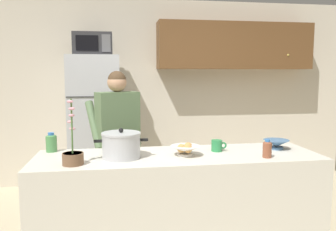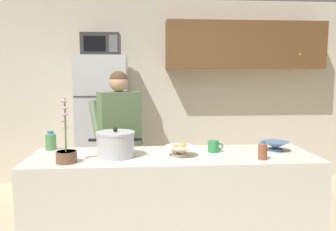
{
  "view_description": "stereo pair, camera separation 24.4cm",
  "coord_description": "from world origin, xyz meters",
  "px_view_note": "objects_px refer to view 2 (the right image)",
  "views": [
    {
      "loc": [
        -0.5,
        -2.62,
        1.56
      ],
      "look_at": [
        0.0,
        0.55,
        1.17
      ],
      "focal_mm": 36.35,
      "sensor_mm": 36.0,
      "label": 1
    },
    {
      "loc": [
        -0.25,
        -2.65,
        1.56
      ],
      "look_at": [
        0.0,
        0.55,
        1.17
      ],
      "focal_mm": 36.35,
      "sensor_mm": 36.0,
      "label": 2
    }
  ],
  "objects_px": {
    "refrigerator": "(103,125)",
    "person_near_pot": "(119,131)",
    "bread_bowl": "(180,150)",
    "bottle_mid_counter": "(51,141)",
    "coffee_mug": "(214,146)",
    "potted_orchid": "(66,153)",
    "empty_bowl": "(275,145)",
    "microwave": "(101,45)",
    "bottle_near_edge": "(263,150)",
    "cooking_pot": "(116,144)"
  },
  "relations": [
    {
      "from": "refrigerator",
      "to": "bottle_mid_counter",
      "type": "distance_m",
      "value": 1.61
    },
    {
      "from": "bread_bowl",
      "to": "bottle_near_edge",
      "type": "distance_m",
      "value": 0.63
    },
    {
      "from": "bread_bowl",
      "to": "bottle_mid_counter",
      "type": "xyz_separation_m",
      "value": [
        -1.07,
        0.31,
        0.03
      ]
    },
    {
      "from": "person_near_pot",
      "to": "bottle_mid_counter",
      "type": "xyz_separation_m",
      "value": [
        -0.55,
        -0.49,
        0.01
      ]
    },
    {
      "from": "bottle_near_edge",
      "to": "potted_orchid",
      "type": "xyz_separation_m",
      "value": [
        -1.46,
        0.02,
        -0.0
      ]
    },
    {
      "from": "bread_bowl",
      "to": "potted_orchid",
      "type": "distance_m",
      "value": 0.86
    },
    {
      "from": "coffee_mug",
      "to": "bottle_mid_counter",
      "type": "height_order",
      "value": "bottle_mid_counter"
    },
    {
      "from": "bottle_near_edge",
      "to": "potted_orchid",
      "type": "distance_m",
      "value": 1.46
    },
    {
      "from": "microwave",
      "to": "empty_bowl",
      "type": "height_order",
      "value": "microwave"
    },
    {
      "from": "refrigerator",
      "to": "person_near_pot",
      "type": "height_order",
      "value": "refrigerator"
    },
    {
      "from": "empty_bowl",
      "to": "bottle_mid_counter",
      "type": "xyz_separation_m",
      "value": [
        -1.89,
        0.19,
        0.03
      ]
    },
    {
      "from": "empty_bowl",
      "to": "coffee_mug",
      "type": "bearing_deg",
      "value": -179.64
    },
    {
      "from": "bread_bowl",
      "to": "bottle_mid_counter",
      "type": "height_order",
      "value": "bottle_mid_counter"
    },
    {
      "from": "coffee_mug",
      "to": "bottle_near_edge",
      "type": "relative_size",
      "value": 0.92
    },
    {
      "from": "refrigerator",
      "to": "bottle_near_edge",
      "type": "xyz_separation_m",
      "value": [
        1.41,
        -2.05,
        0.09
      ]
    },
    {
      "from": "coffee_mug",
      "to": "potted_orchid",
      "type": "distance_m",
      "value": 1.17
    },
    {
      "from": "bread_bowl",
      "to": "potted_orchid",
      "type": "height_order",
      "value": "potted_orchid"
    },
    {
      "from": "empty_bowl",
      "to": "refrigerator",
      "type": "bearing_deg",
      "value": 132.46
    },
    {
      "from": "cooking_pot",
      "to": "coffee_mug",
      "type": "distance_m",
      "value": 0.8
    },
    {
      "from": "refrigerator",
      "to": "microwave",
      "type": "height_order",
      "value": "microwave"
    },
    {
      "from": "person_near_pot",
      "to": "bottle_mid_counter",
      "type": "distance_m",
      "value": 0.73
    },
    {
      "from": "microwave",
      "to": "bottle_mid_counter",
      "type": "xyz_separation_m",
      "value": [
        -0.27,
        -1.56,
        -0.94
      ]
    },
    {
      "from": "bottle_mid_counter",
      "to": "empty_bowl",
      "type": "bearing_deg",
      "value": -5.85
    },
    {
      "from": "bread_bowl",
      "to": "empty_bowl",
      "type": "xyz_separation_m",
      "value": [
        0.82,
        0.12,
        -0.0
      ]
    },
    {
      "from": "microwave",
      "to": "empty_bowl",
      "type": "xyz_separation_m",
      "value": [
        1.63,
        -1.75,
        -0.97
      ]
    },
    {
      "from": "coffee_mug",
      "to": "potted_orchid",
      "type": "height_order",
      "value": "potted_orchid"
    },
    {
      "from": "coffee_mug",
      "to": "bottle_mid_counter",
      "type": "distance_m",
      "value": 1.38
    },
    {
      "from": "person_near_pot",
      "to": "bread_bowl",
      "type": "bearing_deg",
      "value": -56.73
    },
    {
      "from": "microwave",
      "to": "bread_bowl",
      "type": "distance_m",
      "value": 2.25
    },
    {
      "from": "refrigerator",
      "to": "person_near_pot",
      "type": "distance_m",
      "value": 1.13
    },
    {
      "from": "cooking_pot",
      "to": "bread_bowl",
      "type": "height_order",
      "value": "cooking_pot"
    },
    {
      "from": "person_near_pot",
      "to": "potted_orchid",
      "type": "xyz_separation_m",
      "value": [
        -0.32,
        -0.93,
        0.0
      ]
    },
    {
      "from": "bread_bowl",
      "to": "empty_bowl",
      "type": "distance_m",
      "value": 0.83
    },
    {
      "from": "cooking_pot",
      "to": "bottle_mid_counter",
      "type": "relative_size",
      "value": 2.56
    },
    {
      "from": "person_near_pot",
      "to": "coffee_mug",
      "type": "distance_m",
      "value": 1.07
    },
    {
      "from": "cooking_pot",
      "to": "potted_orchid",
      "type": "bearing_deg",
      "value": -156.74
    },
    {
      "from": "bottle_near_edge",
      "to": "potted_orchid",
      "type": "bearing_deg",
      "value": 179.27
    },
    {
      "from": "bottle_near_edge",
      "to": "bottle_mid_counter",
      "type": "relative_size",
      "value": 0.88
    },
    {
      "from": "bread_bowl",
      "to": "bottle_mid_counter",
      "type": "bearing_deg",
      "value": 163.77
    },
    {
      "from": "potted_orchid",
      "to": "person_near_pot",
      "type": "bearing_deg",
      "value": 70.99
    },
    {
      "from": "coffee_mug",
      "to": "empty_bowl",
      "type": "bearing_deg",
      "value": 0.36
    },
    {
      "from": "bottle_mid_counter",
      "to": "refrigerator",
      "type": "bearing_deg",
      "value": 80.36
    },
    {
      "from": "bottle_near_edge",
      "to": "potted_orchid",
      "type": "relative_size",
      "value": 0.3
    },
    {
      "from": "coffee_mug",
      "to": "bottle_near_edge",
      "type": "bearing_deg",
      "value": -40.33
    },
    {
      "from": "person_near_pot",
      "to": "bottle_mid_counter",
      "type": "height_order",
      "value": "person_near_pot"
    },
    {
      "from": "cooking_pot",
      "to": "bread_bowl",
      "type": "bearing_deg",
      "value": -1.31
    },
    {
      "from": "microwave",
      "to": "cooking_pot",
      "type": "bearing_deg",
      "value": -80.8
    },
    {
      "from": "person_near_pot",
      "to": "potted_orchid",
      "type": "relative_size",
      "value": 3.38
    },
    {
      "from": "coffee_mug",
      "to": "potted_orchid",
      "type": "xyz_separation_m",
      "value": [
        -1.14,
        -0.25,
        0.02
      ]
    },
    {
      "from": "refrigerator",
      "to": "coffee_mug",
      "type": "relative_size",
      "value": 13.7
    }
  ]
}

